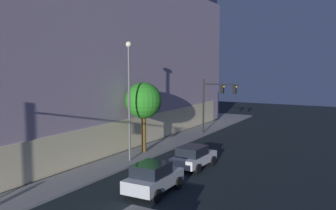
% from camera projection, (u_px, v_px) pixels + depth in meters
% --- Properties ---
extents(modern_building, '(39.32, 25.97, 17.90)m').
position_uv_depth(modern_building, '(40.00, 52.00, 38.49)').
color(modern_building, '#4C4C51').
rests_on(modern_building, ground).
extents(traffic_light_far_corner, '(0.36, 3.96, 5.86)m').
position_uv_depth(traffic_light_far_corner, '(216.00, 96.00, 38.23)').
color(traffic_light_far_corner, black).
rests_on(traffic_light_far_corner, sidewalk_corner).
extents(street_lamp_sidewalk, '(0.44, 0.44, 8.99)m').
position_uv_depth(street_lamp_sidewalk, '(129.00, 88.00, 27.18)').
color(street_lamp_sidewalk, '#5B5B5B').
rests_on(street_lamp_sidewalk, sidewalk_corner).
extents(sidewalk_tree, '(3.03, 3.03, 5.86)m').
position_uv_depth(sidewalk_tree, '(143.00, 101.00, 30.10)').
color(sidewalk_tree, brown).
rests_on(sidewalk_tree, sidewalk_corner).
extents(car_silver, '(4.05, 2.15, 1.79)m').
position_uv_depth(car_silver, '(153.00, 178.00, 20.90)').
color(car_silver, '#B7BABF').
rests_on(car_silver, ground).
extents(car_white, '(4.14, 2.17, 1.62)m').
position_uv_depth(car_white, '(193.00, 157.00, 26.11)').
color(car_white, silver).
rests_on(car_white, ground).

